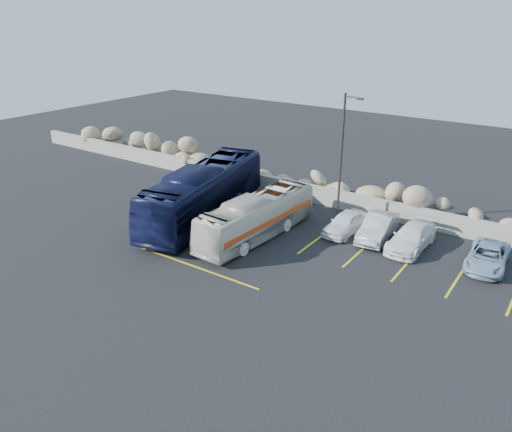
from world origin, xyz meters
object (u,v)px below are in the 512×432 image
Objects in this scene: tour_coach at (204,192)px; car_a at (346,223)px; car_d at (488,257)px; car_b at (378,227)px; lamppost at (342,157)px; car_c at (411,238)px; vintage_bus at (257,217)px.

tour_coach is 9.00m from car_a.
car_a is at bearing 178.39° from car_d.
tour_coach is 2.87× the size of car_b.
lamppost is at bearing 162.21° from car_b.
tour_coach is 2.97× the size of car_d.
car_a is 0.91× the size of car_d.
lamppost is at bearing 14.99° from tour_coach.
car_b is (10.34, 3.21, -0.99)m from tour_coach.
tour_coach is 2.78× the size of car_c.
car_c is at bearing 1.84° from tour_coach.
car_b is (1.88, 0.33, 0.06)m from car_a.
tour_coach reaches higher than vintage_bus.
car_d is (16.32, 3.14, -1.12)m from tour_coach.
car_a is 1.91m from car_b.
lamppost is 8.82m from tour_coach.
car_a is at bearing 44.09° from vintage_bus.
car_c is at bearing 177.69° from car_d.
vintage_bus is 4.50m from tour_coach.
car_b is at bearing 36.06° from vintage_bus.
lamppost reaches higher than car_b.
car_b is at bearing 177.67° from car_c.
car_d is at bearing -1.17° from tour_coach.
car_c is 3.97m from car_d.
car_d is at bearing 3.11° from car_c.
car_a and car_c have the same top height.
car_c is at bearing 5.90° from car_a.
car_c is at bearing 28.04° from vintage_bus.
tour_coach reaches higher than car_d.
car_a is (4.02, 3.47, -0.61)m from vintage_bus.
tour_coach is at bearing -168.08° from car_b.
car_d is at bearing -5.97° from car_b.
tour_coach is at bearing -157.90° from car_a.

